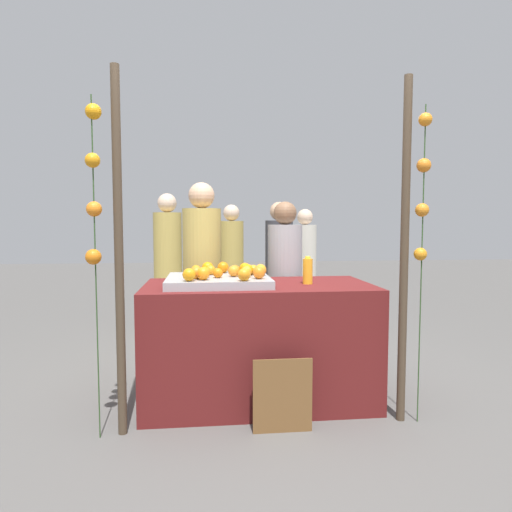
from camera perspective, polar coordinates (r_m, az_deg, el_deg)
name	(u,v)px	position (r m, az deg, el deg)	size (l,w,h in m)	color
ground_plane	(258,399)	(3.66, 0.27, -17.45)	(24.00, 24.00, 0.00)	#565451
stall_counter	(258,342)	(3.52, 0.27, -10.71)	(1.70, 0.87, 0.89)	#5B1919
orange_tray	(218,281)	(3.41, -4.73, -3.08)	(0.76, 0.67, 0.06)	#9EA0A5
orange_0	(253,270)	(3.52, -0.34, -1.72)	(0.08, 0.08, 0.08)	orange
orange_1	(196,270)	(3.53, -7.53, -1.75)	(0.07, 0.07, 0.07)	orange
orange_2	(235,270)	(3.49, -2.66, -1.77)	(0.08, 0.08, 0.08)	orange
orange_3	(234,271)	(3.39, -2.81, -1.90)	(0.08, 0.08, 0.08)	orange
orange_4	(244,275)	(3.13, -1.50, -2.34)	(0.09, 0.09, 0.09)	orange
orange_5	(246,272)	(3.34, -1.23, -1.99)	(0.08, 0.08, 0.08)	orange
orange_6	(203,274)	(3.21, -6.63, -2.20)	(0.09, 0.09, 0.09)	orange
orange_7	(189,275)	(3.16, -8.38, -2.33)	(0.09, 0.09, 0.09)	orange
orange_8	(204,272)	(3.35, -6.47, -2.02)	(0.08, 0.08, 0.08)	orange
orange_9	(196,273)	(3.27, -7.48, -2.08)	(0.09, 0.09, 0.09)	orange
orange_10	(247,270)	(3.46, -1.09, -1.73)	(0.09, 0.09, 0.09)	orange
orange_11	(245,268)	(3.55, -1.41, -1.57)	(0.09, 0.09, 0.09)	orange
orange_12	(261,270)	(3.43, 0.58, -1.76)	(0.09, 0.09, 0.09)	orange
orange_13	(223,267)	(3.64, -4.15, -1.43)	(0.09, 0.09, 0.09)	orange
orange_14	(218,273)	(3.32, -4.80, -2.13)	(0.07, 0.07, 0.07)	orange
orange_15	(208,268)	(3.61, -6.07, -1.46)	(0.09, 0.09, 0.09)	orange
orange_16	(211,270)	(3.51, -5.69, -1.76)	(0.07, 0.07, 0.07)	orange
orange_17	(259,273)	(3.25, 0.37, -2.10)	(0.09, 0.09, 0.09)	orange
juice_bottle	(308,271)	(3.45, 6.49, -1.86)	(0.07, 0.07, 0.21)	#F8A523
chalkboard_sign	(282,396)	(3.07, 3.33, -17.13)	(0.39, 0.03, 0.50)	brown
vendor_left	(202,285)	(4.12, -6.74, -3.59)	(0.34, 0.34, 1.71)	tan
vendor_right	(285,293)	(4.14, 3.61, -4.60)	(0.31, 0.31, 1.54)	#99999E
crowd_person_0	(168,268)	(5.66, -10.96, -1.53)	(0.34, 0.34, 1.70)	tan
crowd_person_1	(232,269)	(6.01, -3.07, -1.64)	(0.32, 0.32, 1.58)	tan
crowd_person_2	(279,275)	(5.31, 2.88, -2.40)	(0.32, 0.32, 1.59)	#333338
crowd_person_3	(305,271)	(6.04, 6.10, -1.89)	(0.31, 0.31, 1.52)	beige
canopy_post_left	(119,254)	(2.96, -16.79, 0.21)	(0.06, 0.06, 2.31)	#473828
canopy_post_right	(404,252)	(3.20, 18.08, 0.47)	(0.06, 0.06, 2.31)	#473828
garland_strand_left	(93,189)	(2.95, -19.68, 7.87)	(0.11, 0.11, 2.12)	#2D4C23
garland_strand_right	(423,190)	(3.21, 20.17, 7.76)	(0.10, 0.10, 2.12)	#2D4C23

